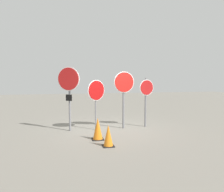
% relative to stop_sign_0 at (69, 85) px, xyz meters
% --- Properties ---
extents(ground_plane, '(40.00, 40.00, 0.00)m').
position_rel_stop_sign_0_xyz_m(ground_plane, '(1.64, -0.02, -1.82)').
color(ground_plane, gray).
extents(stop_sign_0, '(0.84, 0.47, 2.54)m').
position_rel_stop_sign_0_xyz_m(stop_sign_0, '(0.00, 0.00, 0.00)').
color(stop_sign_0, slate).
rests_on(stop_sign_0, ground).
extents(stop_sign_1, '(0.73, 0.44, 2.03)m').
position_rel_stop_sign_0_xyz_m(stop_sign_1, '(1.07, -0.03, -0.30)').
color(stop_sign_1, slate).
rests_on(stop_sign_1, ground).
extents(stop_sign_2, '(0.87, 0.18, 2.37)m').
position_rel_stop_sign_0_xyz_m(stop_sign_2, '(2.23, -0.02, -0.15)').
color(stop_sign_2, slate).
rests_on(stop_sign_2, ground).
extents(stop_sign_3, '(0.67, 0.20, 2.11)m').
position_rel_stop_sign_0_xyz_m(stop_sign_3, '(3.24, 0.08, -0.39)').
color(stop_sign_3, slate).
rests_on(stop_sign_3, ground).
extents(traffic_cone_0, '(0.40, 0.40, 0.75)m').
position_rel_stop_sign_0_xyz_m(traffic_cone_0, '(0.93, -1.39, -1.45)').
color(traffic_cone_0, black).
rests_on(traffic_cone_0, ground).
extents(traffic_cone_1, '(0.36, 0.36, 0.67)m').
position_rel_stop_sign_0_xyz_m(traffic_cone_1, '(1.14, -2.20, -1.49)').
color(traffic_cone_1, black).
rests_on(traffic_cone_1, ground).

